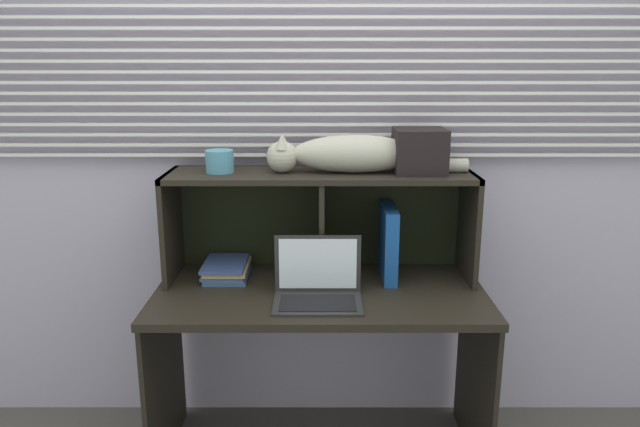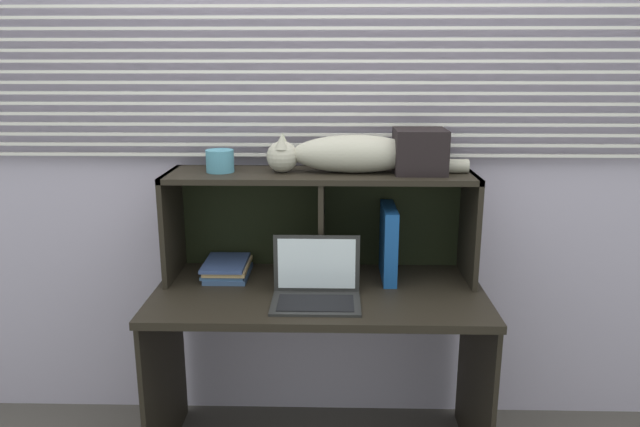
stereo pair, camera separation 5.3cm
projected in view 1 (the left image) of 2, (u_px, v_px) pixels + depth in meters
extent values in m
cube|color=#B3A8C2|center=(320.00, 142.00, 2.51)|extent=(4.40, 0.04, 2.50)
cube|color=silver|center=(320.00, 155.00, 2.48)|extent=(3.01, 0.02, 0.01)
cube|color=silver|center=(320.00, 145.00, 2.47)|extent=(3.01, 0.02, 0.01)
cube|color=silver|center=(320.00, 135.00, 2.46)|extent=(3.01, 0.02, 0.01)
cube|color=silver|center=(320.00, 124.00, 2.45)|extent=(3.01, 0.02, 0.01)
cube|color=silver|center=(320.00, 114.00, 2.43)|extent=(3.01, 0.02, 0.01)
cube|color=silver|center=(320.00, 104.00, 2.42)|extent=(3.01, 0.02, 0.01)
cube|color=silver|center=(320.00, 93.00, 2.41)|extent=(3.01, 0.02, 0.01)
cube|color=silver|center=(320.00, 83.00, 2.40)|extent=(3.01, 0.02, 0.01)
cube|color=silver|center=(320.00, 72.00, 2.39)|extent=(3.01, 0.02, 0.01)
cube|color=silver|center=(320.00, 61.00, 2.38)|extent=(3.01, 0.02, 0.01)
cube|color=silver|center=(320.00, 50.00, 2.37)|extent=(3.01, 0.02, 0.01)
cube|color=silver|center=(320.00, 39.00, 2.36)|extent=(3.01, 0.02, 0.01)
cube|color=silver|center=(320.00, 28.00, 2.35)|extent=(3.01, 0.02, 0.01)
cube|color=silver|center=(320.00, 17.00, 2.34)|extent=(3.01, 0.02, 0.01)
cube|color=silver|center=(320.00, 6.00, 2.33)|extent=(3.01, 0.02, 0.01)
cube|color=black|center=(320.00, 293.00, 2.31)|extent=(1.27, 0.63, 0.03)
cube|color=black|center=(164.00, 378.00, 2.40)|extent=(0.02, 0.57, 0.70)
cube|color=black|center=(476.00, 378.00, 2.40)|extent=(0.02, 0.57, 0.70)
cube|color=black|center=(320.00, 175.00, 2.34)|extent=(1.21, 0.32, 0.02)
cube|color=black|center=(172.00, 226.00, 2.39)|extent=(0.02, 0.32, 0.43)
cube|color=black|center=(469.00, 226.00, 2.39)|extent=(0.02, 0.32, 0.43)
cube|color=black|center=(322.00, 228.00, 2.39)|extent=(0.02, 0.30, 0.41)
cube|color=black|center=(320.00, 216.00, 2.54)|extent=(1.21, 0.01, 0.43)
ellipsoid|color=#B1AB99|center=(355.00, 154.00, 2.32)|extent=(0.49, 0.16, 0.15)
sphere|color=#B1AB99|center=(282.00, 157.00, 2.32)|extent=(0.12, 0.12, 0.12)
cone|color=#B0AB99|center=(281.00, 142.00, 2.27)|extent=(0.06, 0.06, 0.06)
cone|color=#AEB095|center=(282.00, 140.00, 2.33)|extent=(0.06, 0.06, 0.06)
cylinder|color=#B1AB99|center=(438.00, 165.00, 2.33)|extent=(0.23, 0.05, 0.05)
cube|color=#272727|center=(318.00, 303.00, 2.16)|extent=(0.32, 0.22, 0.01)
cube|color=#272727|center=(318.00, 264.00, 2.23)|extent=(0.32, 0.01, 0.22)
cube|color=white|center=(318.00, 264.00, 2.23)|extent=(0.29, 0.00, 0.19)
cube|color=black|center=(318.00, 303.00, 2.15)|extent=(0.27, 0.15, 0.00)
cube|color=#174A94|center=(388.00, 242.00, 2.41)|extent=(0.05, 0.26, 0.30)
cube|color=#374F7A|center=(228.00, 274.00, 2.44)|extent=(0.17, 0.24, 0.02)
cube|color=#3A5A84|center=(226.00, 270.00, 2.44)|extent=(0.17, 0.24, 0.01)
cube|color=tan|center=(228.00, 267.00, 2.44)|extent=(0.17, 0.24, 0.02)
cube|color=#394D82|center=(225.00, 264.00, 2.43)|extent=(0.17, 0.24, 0.01)
cylinder|color=teal|center=(220.00, 161.00, 2.32)|extent=(0.11, 0.11, 0.09)
cube|color=black|center=(419.00, 151.00, 2.31)|extent=(0.20, 0.20, 0.17)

